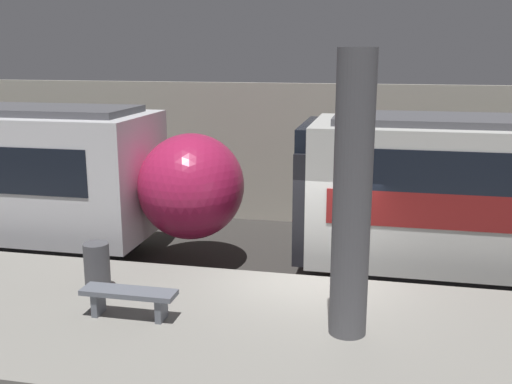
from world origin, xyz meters
name	(u,v)px	position (x,y,z in m)	size (l,w,h in m)	color
ground_plane	(309,321)	(0.00, 0.00, 0.00)	(120.00, 120.00, 0.00)	#33302D
platform	(291,356)	(0.00, -2.20, 0.46)	(40.00, 4.41, 0.92)	gray
station_rear_barrier	(340,156)	(0.00, 6.66, 2.04)	(50.00, 0.15, 4.08)	#B2AD9E
support_pillar_near	(352,198)	(0.82, -2.17, 2.97)	(0.55, 0.55, 4.10)	#56565B
platform_bench	(129,297)	(-2.53, -2.35, 1.26)	(1.50, 0.40, 0.45)	slate
trash_bin	(97,267)	(-3.51, -1.47, 1.35)	(0.44, 0.44, 0.85)	#4C4C51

